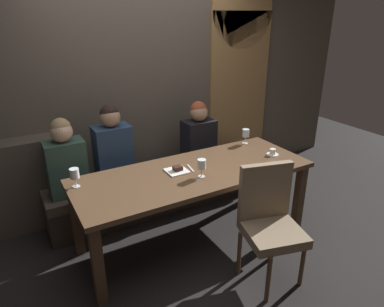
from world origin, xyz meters
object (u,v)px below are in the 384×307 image
Objects in this scene: dining_table at (194,179)px; diner_redhead at (66,159)px; banquette_bench at (163,189)px; wine_glass_end_left at (246,133)px; diner_far_end at (199,134)px; wine_glass_center_back at (75,174)px; wine_glass_near_left at (202,165)px; diner_bearded at (113,147)px; dessert_plate at (177,170)px; chair_near_side at (269,217)px; fork_on_table at (191,168)px; espresso_cup at (273,152)px.

diner_redhead is at bearing 144.95° from dining_table.
wine_glass_end_left is (0.84, -0.37, 0.63)m from banquette_bench.
diner_far_end is 4.41× the size of wine_glass_center_back.
diner_far_end reaches higher than wine_glass_center_back.
wine_glass_near_left is (0.99, -0.83, 0.05)m from diner_redhead.
dessert_plate is at bearing -59.39° from diner_bearded.
diner_far_end is at bearing 2.94° from banquette_bench.
chair_near_side is 0.85m from fork_on_table.
wine_glass_near_left is at bearing -58.67° from diner_bearded.
wine_glass_end_left is at bearing 95.11° from espresso_cup.
wine_glass_end_left is 0.86× the size of dessert_plate.
fork_on_table is at bearing -90.48° from banquette_bench.
wine_glass_end_left is (0.36, -0.39, 0.07)m from diner_far_end.
chair_near_side is 5.16× the size of dessert_plate.
chair_near_side is (0.28, -1.42, 0.33)m from banquette_bench.
dining_table is 11.58× the size of dessert_plate.
wine_glass_end_left is 0.96× the size of fork_on_table.
dining_table is 1.22m from diner_redhead.
diner_redhead is at bearing 139.84° from wine_glass_near_left.
wine_glass_center_back is at bearing 143.63° from chair_near_side.
dining_table is 12.94× the size of fork_on_table.
dining_table is 2.91× the size of diner_redhead.
chair_near_side is 5.98× the size of wine_glass_center_back.
banquette_bench is at bearing -177.06° from diner_far_end.
wine_glass_center_back reaches higher than banquette_bench.
wine_glass_end_left reaches higher than dining_table.
wine_glass_end_left is at bearing 14.89° from dessert_plate.
diner_bearded is 0.85m from fork_on_table.
diner_bearded reaches higher than dining_table.
diner_redhead is 2.02m from espresso_cup.
dining_table reaches higher than banquette_bench.
banquette_bench is 14.71× the size of fork_on_table.
dining_table is 2.69× the size of diner_bearded.
wine_glass_near_left is 1.37× the size of espresso_cup.
wine_glass_near_left reaches higher than fork_on_table.
wine_glass_end_left is 0.97m from wine_glass_near_left.
fork_on_table is at bearing -51.76° from diner_bearded.
diner_bearded is at bearing 119.14° from chair_near_side.
dining_table is 0.89m from espresso_cup.
chair_near_side is at bearing -60.86° from diner_bearded.
diner_bearded is at bearing 137.12° from fork_on_table.
espresso_cup reaches higher than dining_table.
banquette_bench is (0.00, 0.70, -0.42)m from dining_table.
diner_far_end reaches higher than wine_glass_end_left.
diner_far_end reaches higher than dessert_plate.
banquette_bench is at bearing 156.38° from wine_glass_end_left.
dessert_plate is at bearing 117.91° from chair_near_side.
wine_glass_center_back is (-0.02, -0.47, 0.05)m from diner_redhead.
espresso_cup is at bearing -8.84° from wine_glass_center_back.
diner_far_end reaches higher than chair_near_side.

